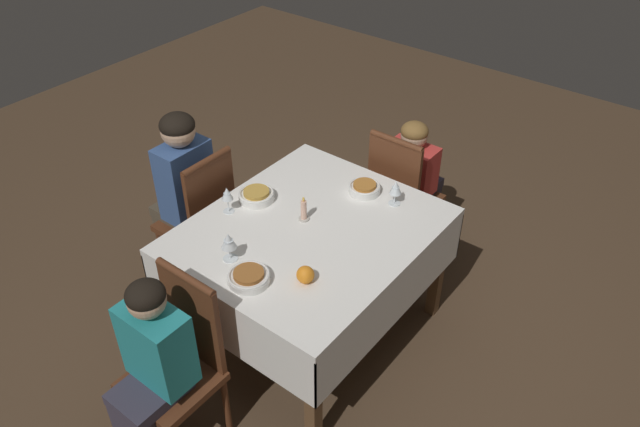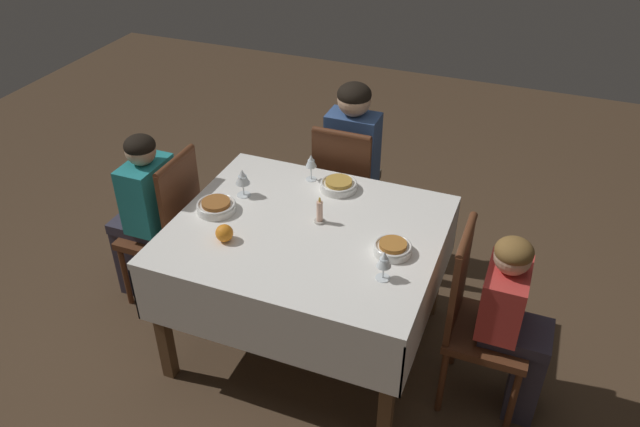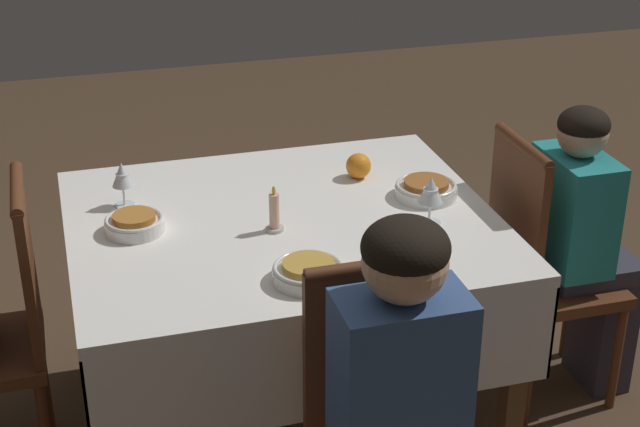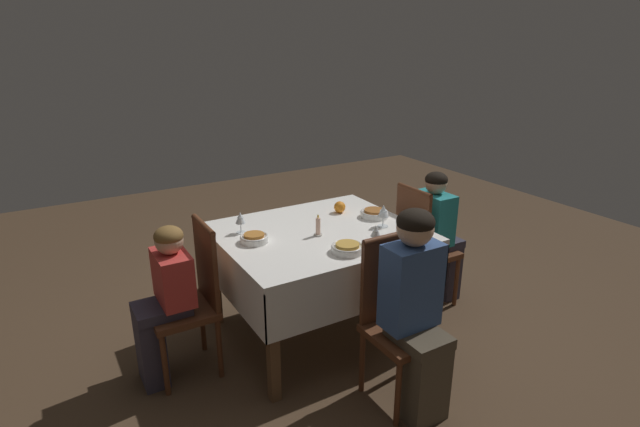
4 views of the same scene
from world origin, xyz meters
name	(u,v)px [view 1 (image 1 of 4)]	position (x,y,z in m)	size (l,w,h in m)	color
ground_plane	(311,330)	(0.00, 0.00, 0.00)	(8.00, 8.00, 0.00)	#4C3826
dining_table	(309,243)	(0.00, 0.00, 0.65)	(1.27, 1.09, 0.75)	white
chair_south	(202,217)	(0.06, -0.75, 0.51)	(0.37, 0.38, 0.95)	#562D19
chair_west	(400,194)	(-0.85, 0.03, 0.51)	(0.38, 0.37, 0.95)	#562D19
chair_east	(181,358)	(0.85, -0.06, 0.51)	(0.38, 0.37, 0.95)	#562D19
person_adult_denim	(181,188)	(0.06, -0.90, 0.65)	(0.30, 0.34, 1.15)	#4C4233
person_child_red	(415,180)	(-1.01, 0.03, 0.53)	(0.33, 0.30, 0.96)	#383342
person_child_teal	(151,372)	(1.01, -0.06, 0.57)	(0.33, 0.30, 1.04)	#383342
bowl_south	(257,195)	(-0.02, -0.38, 0.78)	(0.19, 0.19, 0.06)	white
wine_glass_south	(227,195)	(0.15, -0.42, 0.86)	(0.06, 0.06, 0.15)	white
bowl_west	(365,188)	(-0.44, 0.04, 0.78)	(0.17, 0.17, 0.06)	white
wine_glass_west	(396,188)	(-0.45, 0.22, 0.85)	(0.06, 0.06, 0.14)	white
bowl_east	(249,277)	(0.47, 0.03, 0.78)	(0.20, 0.20, 0.06)	white
wine_glass_east	(229,242)	(0.41, -0.15, 0.86)	(0.07, 0.07, 0.15)	white
candle_centerpiece	(304,211)	(-0.04, -0.07, 0.81)	(0.05, 0.05, 0.14)	beige
orange_fruit	(305,275)	(0.31, 0.23, 0.79)	(0.08, 0.08, 0.08)	orange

